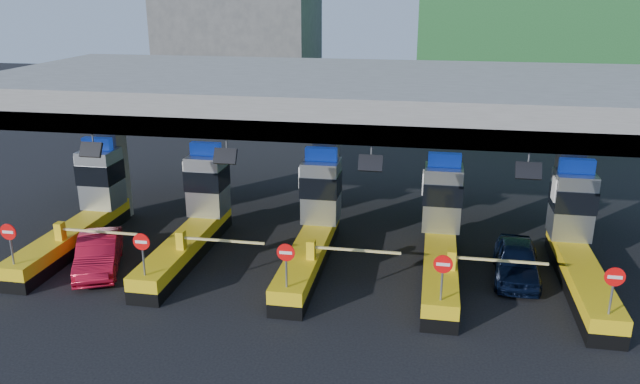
# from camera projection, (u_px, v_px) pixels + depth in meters

# --- Properties ---
(ground) EXTENTS (120.00, 120.00, 0.00)m
(ground) POSITION_uv_depth(u_px,v_px,m) (313.00, 258.00, 25.16)
(ground) COLOR black
(ground) RESTS_ON ground
(toll_canopy) EXTENTS (28.00, 12.09, 7.00)m
(toll_canopy) POSITION_uv_depth(u_px,v_px,m) (326.00, 95.00, 25.94)
(toll_canopy) COLOR slate
(toll_canopy) RESTS_ON ground
(toll_lane_far_left) EXTENTS (4.43, 8.00, 4.16)m
(toll_lane_far_left) POSITION_uv_depth(u_px,v_px,m) (85.00, 209.00, 26.69)
(toll_lane_far_left) COLOR black
(toll_lane_far_left) RESTS_ON ground
(toll_lane_left) EXTENTS (4.43, 8.00, 4.16)m
(toll_lane_left) POSITION_uv_depth(u_px,v_px,m) (196.00, 216.00, 25.84)
(toll_lane_left) COLOR black
(toll_lane_left) RESTS_ON ground
(toll_lane_center) EXTENTS (4.43, 8.00, 4.16)m
(toll_lane_center) POSITION_uv_depth(u_px,v_px,m) (314.00, 224.00, 24.99)
(toll_lane_center) COLOR black
(toll_lane_center) RESTS_ON ground
(toll_lane_right) EXTENTS (4.43, 8.00, 4.16)m
(toll_lane_right) POSITION_uv_depth(u_px,v_px,m) (441.00, 232.00, 24.13)
(toll_lane_right) COLOR black
(toll_lane_right) RESTS_ON ground
(toll_lane_far_right) EXTENTS (4.43, 8.00, 4.16)m
(toll_lane_far_right) POSITION_uv_depth(u_px,v_px,m) (577.00, 241.00, 23.28)
(toll_lane_far_right) COLOR black
(toll_lane_far_right) RESTS_ON ground
(bg_building_concrete) EXTENTS (14.00, 10.00, 18.00)m
(bg_building_concrete) POSITION_uv_depth(u_px,v_px,m) (239.00, 4.00, 58.41)
(bg_building_concrete) COLOR #4C4C49
(bg_building_concrete) RESTS_ON ground
(van) EXTENTS (1.90, 4.17, 1.39)m
(van) POSITION_uv_depth(u_px,v_px,m) (517.00, 261.00, 23.24)
(van) COLOR black
(van) RESTS_ON ground
(red_car) EXTENTS (2.93, 4.38, 1.37)m
(red_car) POSITION_uv_depth(u_px,v_px,m) (99.00, 253.00, 23.94)
(red_car) COLOR #A40C21
(red_car) RESTS_ON ground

